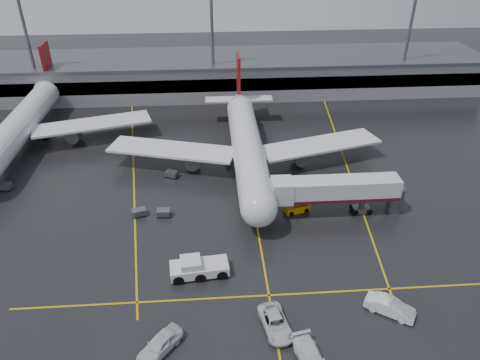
{
  "coord_description": "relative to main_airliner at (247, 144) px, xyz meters",
  "views": [
    {
      "loc": [
        -6.23,
        -60.15,
        39.46
      ],
      "look_at": [
        -2.0,
        -2.0,
        4.0
      ],
      "focal_mm": 33.7,
      "sensor_mm": 36.0,
      "label": 1
    }
  ],
  "objects": [
    {
      "name": "light_mast_right",
      "position": [
        40.0,
        32.3,
        10.27
      ],
      "size": [
        3.0,
        1.2,
        25.45
      ],
      "color": "#595B60",
      "rests_on": "ground"
    },
    {
      "name": "apron_line_right",
      "position": [
        18.0,
        0.3,
        -4.2
      ],
      "size": [
        7.57,
        69.64,
        0.02
      ],
      "primitive_type": "cube",
      "rotation": [
        0.0,
        0.0,
        -0.1
      ],
      "color": "gold",
      "rests_on": "ground"
    },
    {
      "name": "light_mast_mid",
      "position": [
        -5.0,
        32.3,
        10.27
      ],
      "size": [
        3.0,
        1.2,
        25.45
      ],
      "color": "#595B60",
      "rests_on": "ground"
    },
    {
      "name": "second_airliner",
      "position": [
        -42.0,
        12.0,
        0.0
      ],
      "size": [
        48.8,
        45.6,
        14.1
      ],
      "color": "silver",
      "rests_on": "ground"
    },
    {
      "name": "pushback_tractor",
      "position": [
        -8.44,
        -27.46,
        -3.18
      ],
      "size": [
        7.48,
        3.74,
        2.58
      ],
      "color": "silver",
      "rests_on": "ground"
    },
    {
      "name": "apron_line_left",
      "position": [
        -20.0,
        0.3,
        -4.2
      ],
      "size": [
        9.99,
        69.35,
        0.02
      ],
      "primitive_type": "cube",
      "rotation": [
        0.0,
        0.0,
        0.14
      ],
      "color": "gold",
      "rests_on": "ground"
    },
    {
      "name": "apron_line_centre",
      "position": [
        0.0,
        -9.7,
        -4.2
      ],
      "size": [
        0.25,
        90.0,
        0.02
      ],
      "primitive_type": "cube",
      "color": "gold",
      "rests_on": "ground"
    },
    {
      "name": "main_airliner",
      "position": [
        0.0,
        0.0,
        0.0
      ],
      "size": [
        48.8,
        45.6,
        14.1
      ],
      "color": "silver",
      "rests_on": "ground"
    },
    {
      "name": "service_van_b",
      "position": [
        2.99,
        -41.26,
        -3.37
      ],
      "size": [
        3.39,
        6.09,
        1.67
      ],
      "primitive_type": "imported",
      "rotation": [
        0.0,
        0.0,
        0.19
      ],
      "color": "white",
      "rests_on": "ground"
    },
    {
      "name": "service_van_c",
      "position": [
        13.25,
        -35.31,
        -3.29
      ],
      "size": [
        5.69,
        4.74,
        1.83
      ],
      "primitive_type": "imported",
      "rotation": [
        0.0,
        0.0,
        0.97
      ],
      "color": "white",
      "rests_on": "ground"
    },
    {
      "name": "belt_loader",
      "position": [
        6.4,
        -14.79,
        -3.63
      ],
      "size": [
        4.01,
        2.54,
        2.36
      ],
      "color": "#D9AF04",
      "rests_on": "ground"
    },
    {
      "name": "service_van_a",
      "position": [
        0.05,
        -36.58,
        -3.4
      ],
      "size": [
        3.7,
        6.21,
        1.62
      ],
      "primitive_type": "imported",
      "rotation": [
        0.0,
        0.0,
        0.18
      ],
      "color": "silver",
      "rests_on": "ground"
    },
    {
      "name": "jet_bridge",
      "position": [
        11.87,
        -15.7,
        -0.28
      ],
      "size": [
        19.9,
        3.4,
        6.05
      ],
      "color": "silver",
      "rests_on": "ground"
    },
    {
      "name": "light_mast_left",
      "position": [
        -45.0,
        32.3,
        10.27
      ],
      "size": [
        3.0,
        1.2,
        25.45
      ],
      "color": "#595B60",
      "rests_on": "ground"
    },
    {
      "name": "ground",
      "position": [
        0.0,
        -9.7,
        -4.21
      ],
      "size": [
        220.0,
        220.0,
        0.0
      ],
      "primitive_type": "plane",
      "color": "black",
      "rests_on": "ground"
    },
    {
      "name": "apron_line_stop",
      "position": [
        0.0,
        -31.7,
        -4.2
      ],
      "size": [
        60.0,
        0.25,
        0.02
      ],
      "primitive_type": "cube",
      "color": "gold",
      "rests_on": "ground"
    },
    {
      "name": "baggage_cart_b",
      "position": [
        -17.26,
        -14.24,
        -3.58
      ],
      "size": [
        2.3,
        1.86,
        1.12
      ],
      "color": "#595B60",
      "rests_on": "ground"
    },
    {
      "name": "baggage_cart_c",
      "position": [
        -13.05,
        -3.31,
        -3.58
      ],
      "size": [
        2.37,
        2.04,
        1.12
      ],
      "color": "#595B60",
      "rests_on": "ground"
    },
    {
      "name": "baggage_cart_a",
      "position": [
        -13.58,
        -14.61,
        -3.58
      ],
      "size": [
        2.07,
        1.42,
        1.12
      ],
      "color": "#595B60",
      "rests_on": "ground"
    },
    {
      "name": "service_van_d",
      "position": [
        -12.22,
        -38.54,
        -3.28
      ],
      "size": [
        5.13,
        5.59,
        1.85
      ],
      "primitive_type": "imported",
      "rotation": [
        0.0,
        0.0,
        -0.69
      ],
      "color": "silver",
      "rests_on": "ground"
    },
    {
      "name": "baggage_cart_e",
      "position": [
        -39.88,
        -5.32,
        -3.58
      ],
      "size": [
        2.07,
        1.41,
        1.12
      ],
      "color": "#595B60",
      "rests_on": "ground"
    },
    {
      "name": "terminal",
      "position": [
        0.0,
        38.23,
        0.11
      ],
      "size": [
        122.0,
        19.0,
        8.6
      ],
      "color": "gray",
      "rests_on": "ground"
    }
  ]
}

